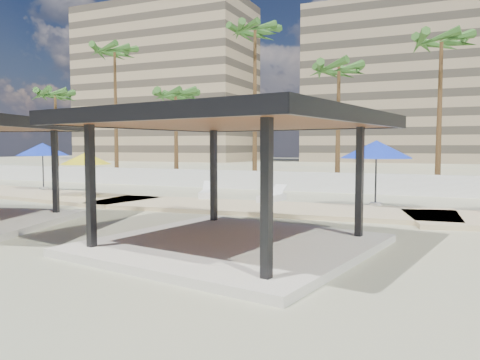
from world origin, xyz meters
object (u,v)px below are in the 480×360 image
at_px(lounger_a, 208,193).
at_px(lounger_b, 272,197).
at_px(umbrella_a, 42,150).
at_px(pavilion_central, 233,169).

bearing_deg(lounger_a, lounger_b, -115.80).
bearing_deg(lounger_a, umbrella_a, 69.54).
xyz_separation_m(pavilion_central, lounger_b, (-2.27, 9.41, -1.82)).
relative_size(umbrella_a, lounger_b, 1.92).
height_order(pavilion_central, lounger_a, pavilion_central).
distance_m(pavilion_central, umbrella_a, 19.71).
xyz_separation_m(umbrella_a, lounger_a, (11.25, 0.04, -2.22)).
relative_size(umbrella_a, lounger_a, 1.82).
bearing_deg(pavilion_central, lounger_b, 113.51).
xyz_separation_m(pavilion_central, umbrella_a, (-17.16, 9.69, 0.41)).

